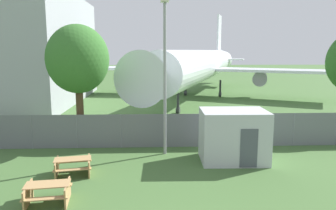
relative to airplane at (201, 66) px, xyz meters
The scene contains 7 objects.
perimeter_fence 21.28m from the airplane, 103.66° to the right, with size 56.07×0.07×1.98m.
airplane is the anchor object (origin of this frame).
portable_cabin 23.18m from the airplane, 93.88° to the right, with size 3.31×2.41×2.63m.
picnic_bench_near_cabin 29.26m from the airplane, 109.13° to the right, with size 1.77×1.59×0.76m.
picnic_bench_open_grass 26.55m from the airplane, 110.66° to the right, with size 1.85×1.67×0.76m.
tree_near_hangar 22.35m from the airplane, 116.48° to the right, with size 3.57×3.57×7.08m.
light_mast 22.34m from the airplane, 102.98° to the right, with size 0.44×0.44×8.40m.
Camera 1 is at (-0.56, -7.57, 5.61)m, focal length 35.00 mm.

